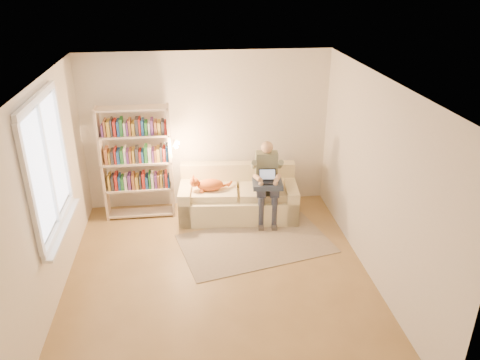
{
  "coord_description": "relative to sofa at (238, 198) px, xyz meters",
  "views": [
    {
      "loc": [
        -0.33,
        -5.06,
        3.77
      ],
      "look_at": [
        0.4,
        1.0,
        0.97
      ],
      "focal_mm": 35.0,
      "sensor_mm": 36.0,
      "label": 1
    }
  ],
  "objects": [
    {
      "name": "bookshelf",
      "position": [
        -1.59,
        0.16,
        0.73
      ],
      "size": [
        1.22,
        0.33,
        1.86
      ],
      "rotation": [
        0.0,
        0.0,
        0.0
      ],
      "color": "beige",
      "rests_on": "floor"
    },
    {
      "name": "person",
      "position": [
        0.43,
        -0.19,
        0.45
      ],
      "size": [
        0.39,
        0.58,
        1.29
      ],
      "rotation": [
        0.0,
        0.0,
        -0.09
      ],
      "color": "gray",
      "rests_on": "sofa"
    },
    {
      "name": "window",
      "position": [
        -2.4,
        -1.54,
        1.08
      ],
      "size": [
        0.12,
        1.52,
        1.69
      ],
      "color": "white",
      "rests_on": "wall_left"
    },
    {
      "name": "wall_front",
      "position": [
        -0.46,
        -3.99,
        1.01
      ],
      "size": [
        4.0,
        0.02,
        2.6
      ],
      "primitive_type": "cube",
      "color": "silver",
      "rests_on": "floor"
    },
    {
      "name": "blanket",
      "position": [
        0.36,
        -0.29,
        0.38
      ],
      "size": [
        0.49,
        0.42,
        0.08
      ],
      "primitive_type": "cube",
      "rotation": [
        0.0,
        0.0,
        -0.09
      ],
      "color": "#2C394E",
      "rests_on": "person"
    },
    {
      "name": "rug",
      "position": [
        0.15,
        -0.94,
        -0.29
      ],
      "size": [
        2.4,
        1.74,
        0.01
      ],
      "primitive_type": "cube",
      "rotation": [
        0.0,
        0.0,
        0.23
      ],
      "color": "gray",
      "rests_on": "floor"
    },
    {
      "name": "wall_right",
      "position": [
        1.54,
        -1.74,
        1.01
      ],
      "size": [
        0.02,
        4.5,
        2.6
      ],
      "primitive_type": "cube",
      "color": "silver",
      "rests_on": "floor"
    },
    {
      "name": "ceiling",
      "position": [
        -0.46,
        -1.74,
        2.31
      ],
      "size": [
        4.0,
        4.5,
        0.02
      ],
      "primitive_type": "cube",
      "color": "white",
      "rests_on": "wall_back"
    },
    {
      "name": "laptop",
      "position": [
        0.36,
        -0.28,
        0.47
      ],
      "size": [
        0.28,
        0.27,
        0.21
      ],
      "rotation": [
        0.0,
        0.0,
        -0.09
      ],
      "color": "black",
      "rests_on": "blanket"
    },
    {
      "name": "floor",
      "position": [
        -0.46,
        -1.74,
        -0.29
      ],
      "size": [
        4.5,
        4.5,
        0.0
      ],
      "primitive_type": "plane",
      "color": "olive",
      "rests_on": "ground"
    },
    {
      "name": "wall_back",
      "position": [
        -0.46,
        0.51,
        1.01
      ],
      "size": [
        4.0,
        0.02,
        2.6
      ],
      "primitive_type": "cube",
      "color": "silver",
      "rests_on": "floor"
    },
    {
      "name": "cat",
      "position": [
        -0.47,
        -0.08,
        0.32
      ],
      "size": [
        0.65,
        0.26,
        0.23
      ],
      "rotation": [
        0.0,
        0.0,
        -0.09
      ],
      "color": "orange",
      "rests_on": "sofa"
    },
    {
      "name": "wall_left",
      "position": [
        -2.46,
        -1.74,
        1.01
      ],
      "size": [
        0.02,
        4.5,
        2.6
      ],
      "primitive_type": "cube",
      "color": "silver",
      "rests_on": "floor"
    },
    {
      "name": "sofa",
      "position": [
        0.0,
        0.0,
        0.0
      ],
      "size": [
        1.96,
        1.02,
        0.8
      ],
      "rotation": [
        0.0,
        0.0,
        -0.09
      ],
      "color": "beige",
      "rests_on": "floor"
    }
  ]
}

